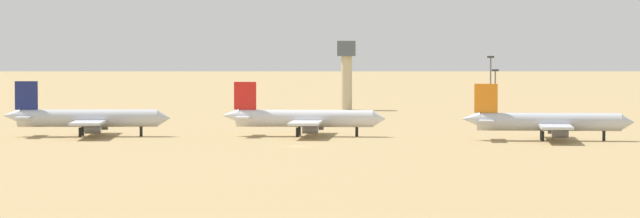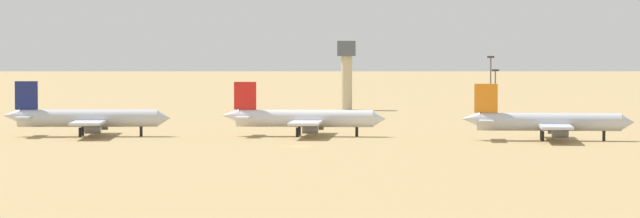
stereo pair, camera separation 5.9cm
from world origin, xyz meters
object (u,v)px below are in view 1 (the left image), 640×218
at_px(control_tower, 347,68).
at_px(light_pole_west, 495,90).
at_px(parked_jet_orange_4, 547,122).
at_px(parked_jet_navy_2, 86,118).
at_px(parked_jet_red_3, 303,119).
at_px(light_pole_mid, 491,83).

xyz_separation_m(control_tower, light_pole_west, (41.09, -55.77, -4.46)).
bearing_deg(parked_jet_orange_4, light_pole_west, 95.81).
bearing_deg(control_tower, parked_jet_navy_2, -109.95).
height_order(parked_jet_navy_2, parked_jet_red_3, parked_jet_navy_2).
distance_m(parked_jet_orange_4, light_pole_west, 83.45).
bearing_deg(parked_jet_navy_2, light_pole_west, 34.99).
bearing_deg(light_pole_west, parked_jet_red_3, -120.77).
bearing_deg(parked_jet_red_3, parked_jet_orange_4, -11.17).
distance_m(parked_jet_navy_2, parked_jet_orange_4, 96.97).
relative_size(parked_jet_red_3, light_pole_mid, 2.14).
relative_size(parked_jet_red_3, light_pole_west, 2.71).
bearing_deg(control_tower, parked_jet_orange_4, -70.60).
bearing_deg(light_pole_west, parked_jet_orange_4, -84.65).
bearing_deg(parked_jet_navy_2, control_tower, 64.49).
xyz_separation_m(light_pole_west, light_pole_mid, (-1.28, -3.62, 1.78)).
distance_m(parked_jet_navy_2, light_pole_mid, 113.90).
bearing_deg(light_pole_mid, parked_jet_orange_4, -83.50).
xyz_separation_m(parked_jet_navy_2, parked_jet_orange_4, (96.72, -6.88, -0.06)).
bearing_deg(parked_jet_navy_2, light_pole_mid, 34.02).
distance_m(parked_jet_orange_4, control_tower, 147.36).
relative_size(parked_jet_navy_2, parked_jet_red_3, 1.02).
relative_size(control_tower, light_pole_west, 1.55).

